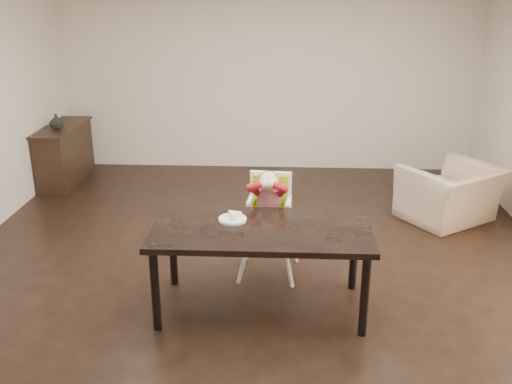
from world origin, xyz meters
TOP-DOWN VIEW (x-y plane):
  - ground at (0.00, 0.00)m, footprint 7.00×7.00m
  - room_walls at (0.00, 0.00)m, footprint 6.02×7.02m
  - dining_table at (0.09, -0.49)m, footprint 1.80×0.90m
  - high_chair at (0.13, 0.17)m, footprint 0.46×0.46m
  - plate at (-0.16, -0.35)m, footprint 0.31×0.31m
  - armchair at (2.20, 1.55)m, footprint 1.20×1.10m
  - sideboard at (-2.78, 2.70)m, footprint 0.44×1.26m
  - vase at (-2.78, 2.56)m, footprint 0.25×0.25m

SIDE VIEW (x-z plane):
  - ground at x=0.00m, z-range 0.00..0.00m
  - sideboard at x=-2.78m, z-range 0.00..0.79m
  - armchair at x=2.20m, z-range 0.00..0.88m
  - dining_table at x=0.09m, z-range 0.30..1.05m
  - high_chair at x=0.13m, z-range 0.21..1.24m
  - plate at x=-0.16m, z-range 0.74..0.81m
  - vase at x=-2.78m, z-range 0.79..0.98m
  - room_walls at x=0.00m, z-range 0.50..3.21m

